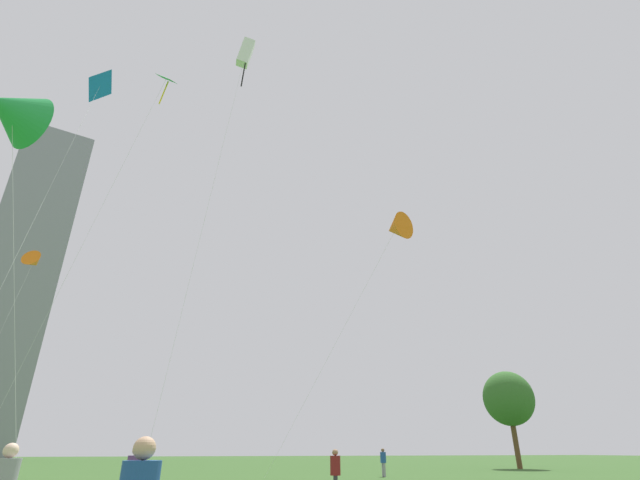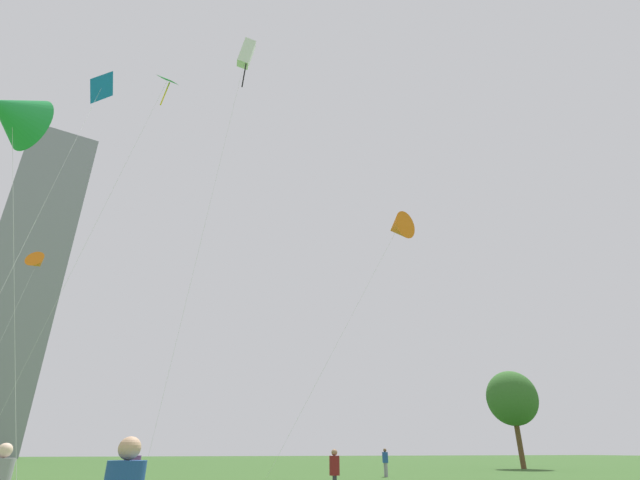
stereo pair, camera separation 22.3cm
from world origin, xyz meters
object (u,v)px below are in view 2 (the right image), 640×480
(person_standing_6, at_px, (130,478))
(kite_flying_1, at_px, (100,89))
(kite_flying_4, at_px, (12,113))
(kite_flying_6, at_px, (398,228))
(kite_flying_2, at_px, (37,263))
(kite_flying_3, at_px, (246,54))
(distant_highrise_0, at_px, (26,281))
(person_standing_1, at_px, (385,460))
(park_tree_1, at_px, (512,398))
(kite_flying_0, at_px, (167,82))
(person_standing_4, at_px, (335,471))

(person_standing_6, bearing_deg, kite_flying_1, 140.15)
(kite_flying_4, height_order, kite_flying_6, kite_flying_6)
(kite_flying_2, distance_m, kite_flying_3, 27.04)
(person_standing_6, bearing_deg, kite_flying_3, 102.41)
(distant_highrise_0, bearing_deg, kite_flying_1, -86.22)
(kite_flying_4, bearing_deg, distant_highrise_0, 108.32)
(kite_flying_4, bearing_deg, kite_flying_1, 91.61)
(kite_flying_4, bearing_deg, person_standing_1, 34.47)
(park_tree_1, bearing_deg, kite_flying_0, -161.82)
(person_standing_4, distance_m, kite_flying_6, 22.46)
(park_tree_1, bearing_deg, kite_flying_4, -148.47)
(person_standing_4, relative_size, kite_flying_6, 0.09)
(person_standing_4, distance_m, kite_flying_3, 31.70)
(kite_flying_4, bearing_deg, kite_flying_3, 46.44)
(kite_flying_3, relative_size, kite_flying_4, 2.08)
(distant_highrise_0, bearing_deg, kite_flying_4, -87.94)
(person_standing_6, distance_m, kite_flying_0, 32.41)
(kite_flying_1, xyz_separation_m, kite_flying_2, (-6.46, 16.40, -7.62))
(person_standing_4, bearing_deg, kite_flying_2, 54.38)
(kite_flying_0, height_order, park_tree_1, kite_flying_0)
(kite_flying_6, relative_size, park_tree_1, 2.06)
(person_standing_1, relative_size, kite_flying_1, 0.07)
(kite_flying_4, distance_m, kite_flying_6, 26.17)
(kite_flying_3, relative_size, kite_flying_6, 1.70)
(person_standing_1, bearing_deg, park_tree_1, 107.30)
(person_standing_1, bearing_deg, kite_flying_4, -66.01)
(person_standing_1, xyz_separation_m, kite_flying_6, (0.99, -2.84, 16.79))
(kite_flying_3, height_order, distant_highrise_0, distant_highrise_0)
(kite_flying_0, height_order, kite_flying_3, kite_flying_3)
(kite_flying_2, bearing_deg, kite_flying_0, -53.82)
(person_standing_4, distance_m, park_tree_1, 36.43)
(kite_flying_3, distance_m, park_tree_1, 41.83)
(person_standing_1, bearing_deg, kite_flying_6, 8.76)
(kite_flying_4, bearing_deg, person_standing_6, -27.83)
(park_tree_1, height_order, distant_highrise_0, distant_highrise_0)
(park_tree_1, xyz_separation_m, distant_highrise_0, (-75.11, 80.27, 33.66))
(kite_flying_1, xyz_separation_m, distant_highrise_0, (-34.48, 94.51, 15.11))
(person_standing_1, xyz_separation_m, kite_flying_4, (-21.88, -15.03, 13.19))
(kite_flying_3, height_order, park_tree_1, kite_flying_3)
(kite_flying_0, bearing_deg, person_standing_4, -50.45)
(distant_highrise_0, bearing_deg, kite_flying_2, -86.52)
(person_standing_6, relative_size, kite_flying_3, 0.06)
(kite_flying_2, height_order, kite_flying_3, kite_flying_3)
(person_standing_1, relative_size, person_standing_6, 1.00)
(kite_flying_3, relative_size, distant_highrise_0, 0.40)
(kite_flying_1, bearing_deg, person_standing_4, -35.62)
(kite_flying_1, relative_size, kite_flying_3, 0.81)
(person_standing_4, xyz_separation_m, park_tree_1, (26.55, 24.32, 5.51))
(kite_flying_6, distance_m, park_tree_1, 24.30)
(kite_flying_0, relative_size, kite_flying_4, 1.93)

